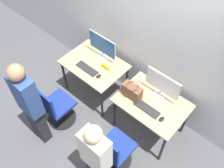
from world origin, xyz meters
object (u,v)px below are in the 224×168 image
(person_right, at_px, (96,158))
(mouse_right, at_px, (162,119))
(mouse_left, at_px, (99,76))
(office_chair_left, at_px, (56,108))
(monitor_left, at_px, (102,46))
(person_left, at_px, (30,104))
(keyboard_left, at_px, (87,69))
(office_chair_right, at_px, (114,151))
(handbag, at_px, (132,91))
(monitor_right, at_px, (162,85))
(keyboard_right, at_px, (147,108))

(person_right, bearing_deg, mouse_right, 75.05)
(mouse_left, distance_m, mouse_right, 1.19)
(office_chair_left, bearing_deg, monitor_left, 88.34)
(monitor_left, relative_size, mouse_left, 6.14)
(person_left, bearing_deg, monitor_left, 89.66)
(monitor_left, height_order, keyboard_left, monitor_left)
(office_chair_right, height_order, person_right, person_right)
(keyboard_left, bearing_deg, monitor_left, 90.00)
(office_chair_left, bearing_deg, handbag, 39.98)
(monitor_left, distance_m, handbag, 0.94)
(person_right, distance_m, handbag, 1.10)
(office_chair_right, xyz_separation_m, person_right, (0.03, -0.37, 0.46))
(mouse_left, bearing_deg, keyboard_left, -179.46)
(mouse_right, relative_size, handbag, 0.30)
(person_right, bearing_deg, keyboard_left, 139.34)
(office_chair_left, xyz_separation_m, mouse_right, (1.47, 0.72, 0.39))
(mouse_left, bearing_deg, person_right, -47.76)
(office_chair_right, bearing_deg, monitor_right, 87.85)
(mouse_left, distance_m, office_chair_right, 1.16)
(keyboard_right, distance_m, handbag, 0.32)
(monitor_left, height_order, person_left, person_left)
(keyboard_left, height_order, mouse_left, mouse_left)
(mouse_left, bearing_deg, monitor_right, 20.43)
(monitor_left, xyz_separation_m, person_right, (1.17, -1.38, -0.16))
(monitor_right, xyz_separation_m, person_right, (-0.01, -1.35, -0.16))
(monitor_right, distance_m, person_right, 1.36)
(monitor_right, distance_m, handbag, 0.44)
(mouse_left, height_order, person_left, person_left)
(mouse_right, xyz_separation_m, office_chair_right, (-0.30, -0.65, -0.39))
(monitor_left, distance_m, office_chair_left, 1.25)
(keyboard_right, height_order, handbag, handbag)
(mouse_right, bearing_deg, mouse_left, -179.68)
(mouse_right, bearing_deg, handbag, 175.47)
(office_chair_right, bearing_deg, keyboard_right, 86.77)
(keyboard_right, bearing_deg, person_right, -90.51)
(mouse_right, height_order, handbag, handbag)
(mouse_left, height_order, mouse_right, same)
(mouse_left, relative_size, person_right, 0.06)
(mouse_left, bearing_deg, office_chair_right, -35.89)
(monitor_left, height_order, handbag, monitor_left)
(person_left, distance_m, keyboard_right, 1.62)
(monitor_left, height_order, mouse_left, monitor_left)
(office_chair_left, distance_m, monitor_right, 1.72)
(monitor_left, xyz_separation_m, office_chair_left, (-0.03, -1.08, -0.62))
(monitor_left, bearing_deg, mouse_left, -55.47)
(monitor_left, bearing_deg, office_chair_right, -41.56)
(mouse_right, bearing_deg, person_right, -104.95)
(person_left, xyz_separation_m, person_right, (1.18, 0.07, -0.08))
(office_chair_right, distance_m, person_right, 0.59)
(mouse_left, bearing_deg, mouse_right, 0.32)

